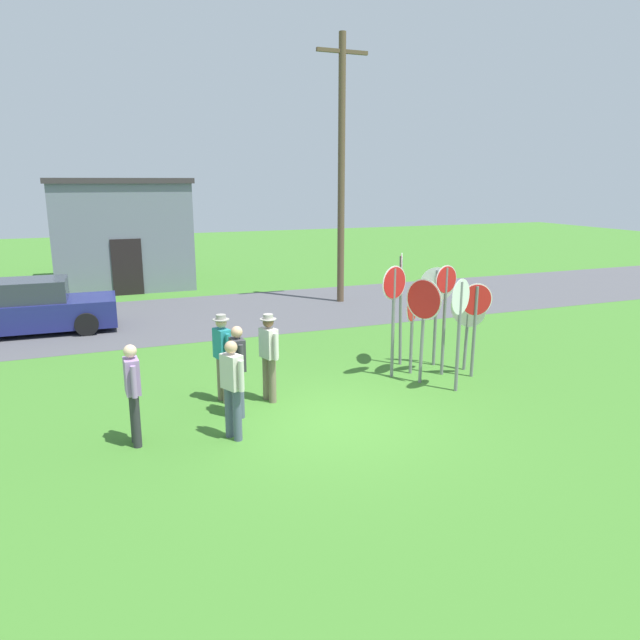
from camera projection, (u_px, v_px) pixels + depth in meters
ground_plane at (334, 419)px, 10.64m from camera, size 80.00×80.00×0.00m
street_asphalt at (222, 314)px, 19.08m from camera, size 60.00×6.40×0.01m
building_background at (121, 232)px, 24.22m from camera, size 5.28×5.66×4.30m
utility_pole at (341, 168)px, 19.98m from camera, size 1.80×0.24×8.89m
parked_car_on_street at (33, 308)px, 16.63m from camera, size 4.35×2.12×1.51m
stop_sign_tallest at (468, 315)px, 13.19m from camera, size 0.44×0.80×1.88m
stop_sign_far_back at (445, 303)px, 12.75m from camera, size 0.61×0.16×2.45m
stop_sign_rear_left at (423, 312)px, 12.26m from camera, size 0.39×0.81×2.24m
stop_sign_low_front at (412, 316)px, 12.90m from camera, size 0.59×0.51×1.94m
stop_sign_leaning_left at (436, 299)px, 13.44m from camera, size 0.68×0.39×2.30m
stop_sign_rear_right at (460, 316)px, 11.74m from camera, size 0.64×0.34×2.33m
stop_sign_center_cluster at (394, 302)px, 12.60m from camera, size 0.69×0.26×2.46m
stop_sign_nearest at (401, 288)px, 13.42m from camera, size 0.45×0.77×2.62m
stop_sign_leaning_right at (475, 314)px, 12.65m from camera, size 0.71×0.18×2.08m
person_near_signs at (269, 352)px, 11.34m from camera, size 0.32×0.55×1.74m
person_in_blue at (238, 366)px, 10.61m from camera, size 0.23×0.57×1.69m
person_holding_notes at (133, 389)px, 9.43m from camera, size 0.23×0.57×1.69m
person_on_left at (232, 384)px, 9.65m from camera, size 0.35×0.52×1.69m
person_with_sunhat at (222, 353)px, 11.30m from camera, size 0.31×0.55×1.74m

